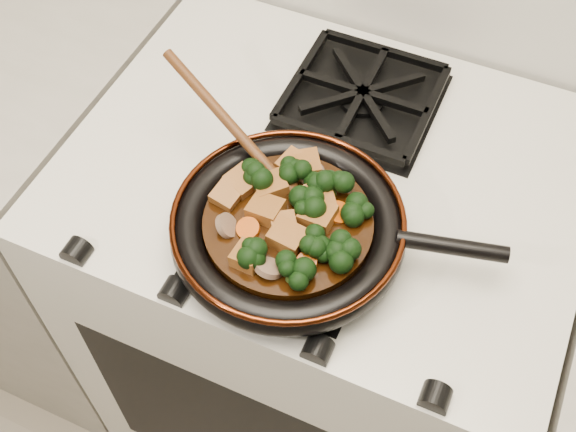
% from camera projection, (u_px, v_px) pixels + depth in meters
% --- Properties ---
extents(stove, '(0.76, 0.60, 0.90)m').
position_uv_depth(stove, '(318.00, 311.00, 1.43)').
color(stove, beige).
rests_on(stove, ground).
extents(burner_grate_front, '(0.23, 0.23, 0.03)m').
position_uv_depth(burner_grate_front, '(289.00, 233.00, 0.97)').
color(burner_grate_front, black).
rests_on(burner_grate_front, stove).
extents(burner_grate_back, '(0.23, 0.23, 0.03)m').
position_uv_depth(burner_grate_back, '(362.00, 97.00, 1.12)').
color(burner_grate_back, black).
rests_on(burner_grate_back, stove).
extents(skillet, '(0.43, 0.31, 0.05)m').
position_uv_depth(skillet, '(290.00, 228.00, 0.94)').
color(skillet, black).
rests_on(skillet, burner_grate_front).
extents(braising_sauce, '(0.22, 0.22, 0.02)m').
position_uv_depth(braising_sauce, '(288.00, 225.00, 0.94)').
color(braising_sauce, black).
rests_on(braising_sauce, skillet).
extents(tofu_cube_0, '(0.05, 0.04, 0.03)m').
position_uv_depth(tofu_cube_0, '(287.00, 238.00, 0.91)').
color(tofu_cube_0, brown).
rests_on(tofu_cube_0, braising_sauce).
extents(tofu_cube_1, '(0.05, 0.05, 0.03)m').
position_uv_depth(tofu_cube_1, '(293.00, 165.00, 0.97)').
color(tofu_cube_1, brown).
rests_on(tofu_cube_1, braising_sauce).
extents(tofu_cube_2, '(0.05, 0.04, 0.02)m').
position_uv_depth(tofu_cube_2, '(318.00, 216.00, 0.93)').
color(tofu_cube_2, brown).
rests_on(tofu_cube_2, braising_sauce).
extents(tofu_cube_3, '(0.05, 0.05, 0.03)m').
position_uv_depth(tofu_cube_3, '(283.00, 227.00, 0.92)').
color(tofu_cube_3, brown).
rests_on(tofu_cube_3, braising_sauce).
extents(tofu_cube_4, '(0.05, 0.05, 0.03)m').
position_uv_depth(tofu_cube_4, '(242.00, 182.00, 0.96)').
color(tofu_cube_4, brown).
rests_on(tofu_cube_4, braising_sauce).
extents(tofu_cube_5, '(0.04, 0.04, 0.03)m').
position_uv_depth(tofu_cube_5, '(227.00, 196.00, 0.95)').
color(tofu_cube_5, brown).
rests_on(tofu_cube_5, braising_sauce).
extents(tofu_cube_6, '(0.06, 0.06, 0.03)m').
position_uv_depth(tofu_cube_6, '(270.00, 187.00, 0.95)').
color(tofu_cube_6, brown).
rests_on(tofu_cube_6, braising_sauce).
extents(tofu_cube_7, '(0.04, 0.04, 0.03)m').
position_uv_depth(tofu_cube_7, '(247.00, 256.00, 0.89)').
color(tofu_cube_7, brown).
rests_on(tofu_cube_7, braising_sauce).
extents(tofu_cube_8, '(0.06, 0.06, 0.03)m').
position_uv_depth(tofu_cube_8, '(304.00, 166.00, 0.97)').
color(tofu_cube_8, brown).
rests_on(tofu_cube_8, braising_sauce).
extents(tofu_cube_9, '(0.05, 0.05, 0.03)m').
position_uv_depth(tofu_cube_9, '(312.00, 199.00, 0.94)').
color(tofu_cube_9, brown).
rests_on(tofu_cube_9, braising_sauce).
extents(tofu_cube_10, '(0.05, 0.04, 0.03)m').
position_uv_depth(tofu_cube_10, '(266.00, 210.00, 0.93)').
color(tofu_cube_10, brown).
rests_on(tofu_cube_10, braising_sauce).
extents(tofu_cube_11, '(0.06, 0.06, 0.03)m').
position_uv_depth(tofu_cube_11, '(317.00, 201.00, 0.94)').
color(tofu_cube_11, brown).
rests_on(tofu_cube_11, braising_sauce).
extents(broccoli_floret_0, '(0.07, 0.07, 0.06)m').
position_uv_depth(broccoli_floret_0, '(308.00, 207.00, 0.93)').
color(broccoli_floret_0, black).
rests_on(broccoli_floret_0, braising_sauce).
extents(broccoli_floret_1, '(0.07, 0.06, 0.05)m').
position_uv_depth(broccoli_floret_1, '(296.00, 174.00, 0.96)').
color(broccoli_floret_1, black).
rests_on(broccoli_floret_1, braising_sauce).
extents(broccoli_floret_2, '(0.08, 0.08, 0.07)m').
position_uv_depth(broccoli_floret_2, '(291.00, 274.00, 0.87)').
color(broccoli_floret_2, black).
rests_on(broccoli_floret_2, braising_sauce).
extents(broccoli_floret_3, '(0.07, 0.08, 0.06)m').
position_uv_depth(broccoli_floret_3, '(359.00, 211.00, 0.93)').
color(broccoli_floret_3, black).
rests_on(broccoli_floret_3, braising_sauce).
extents(broccoli_floret_4, '(0.07, 0.07, 0.08)m').
position_uv_depth(broccoli_floret_4, '(343.00, 255.00, 0.88)').
color(broccoli_floret_4, black).
rests_on(broccoli_floret_4, braising_sauce).
extents(broccoli_floret_5, '(0.08, 0.08, 0.05)m').
position_uv_depth(broccoli_floret_5, '(322.00, 186.00, 0.95)').
color(broccoli_floret_5, black).
rests_on(broccoli_floret_5, braising_sauce).
extents(broccoli_floret_6, '(0.07, 0.08, 0.07)m').
position_uv_depth(broccoli_floret_6, '(256.00, 178.00, 0.96)').
color(broccoli_floret_6, black).
rests_on(broccoli_floret_6, braising_sauce).
extents(broccoli_floret_7, '(0.08, 0.08, 0.05)m').
position_uv_depth(broccoli_floret_7, '(321.00, 245.00, 0.90)').
color(broccoli_floret_7, black).
rests_on(broccoli_floret_7, braising_sauce).
extents(broccoli_floret_8, '(0.08, 0.08, 0.07)m').
position_uv_depth(broccoli_floret_8, '(332.00, 187.00, 0.95)').
color(broccoli_floret_8, black).
rests_on(broccoli_floret_8, braising_sauce).
extents(broccoli_floret_9, '(0.09, 0.09, 0.07)m').
position_uv_depth(broccoli_floret_9, '(251.00, 254.00, 0.89)').
color(broccoli_floret_9, black).
rests_on(broccoli_floret_9, braising_sauce).
extents(carrot_coin_0, '(0.03, 0.03, 0.02)m').
position_uv_depth(carrot_coin_0, '(299.00, 270.00, 0.88)').
color(carrot_coin_0, '#B34004').
rests_on(carrot_coin_0, braising_sauce).
extents(carrot_coin_1, '(0.03, 0.03, 0.01)m').
position_uv_depth(carrot_coin_1, '(323.00, 196.00, 0.95)').
color(carrot_coin_1, '#B34004').
rests_on(carrot_coin_1, braising_sauce).
extents(carrot_coin_2, '(0.03, 0.03, 0.02)m').
position_uv_depth(carrot_coin_2, '(307.00, 262.00, 0.89)').
color(carrot_coin_2, '#B34004').
rests_on(carrot_coin_2, braising_sauce).
extents(carrot_coin_3, '(0.03, 0.03, 0.02)m').
position_uv_depth(carrot_coin_3, '(248.00, 228.00, 0.92)').
color(carrot_coin_3, '#B34004').
rests_on(carrot_coin_3, braising_sauce).
extents(carrot_coin_4, '(0.03, 0.03, 0.02)m').
position_uv_depth(carrot_coin_4, '(338.00, 213.00, 0.93)').
color(carrot_coin_4, '#B34004').
rests_on(carrot_coin_4, braising_sauce).
extents(mushroom_slice_0, '(0.04, 0.04, 0.03)m').
position_uv_depth(mushroom_slice_0, '(227.00, 226.00, 0.92)').
color(mushroom_slice_0, brown).
rests_on(mushroom_slice_0, braising_sauce).
extents(mushroom_slice_1, '(0.04, 0.04, 0.02)m').
position_uv_depth(mushroom_slice_1, '(269.00, 268.00, 0.88)').
color(mushroom_slice_1, brown).
rests_on(mushroom_slice_1, braising_sauce).
extents(mushroom_slice_2, '(0.04, 0.03, 0.03)m').
position_uv_depth(mushroom_slice_2, '(312.00, 174.00, 0.97)').
color(mushroom_slice_2, brown).
rests_on(mushroom_slice_2, braising_sauce).
extents(mushroom_slice_3, '(0.04, 0.04, 0.03)m').
position_uv_depth(mushroom_slice_3, '(310.00, 174.00, 0.97)').
color(mushroom_slice_3, brown).
rests_on(mushroom_slice_3, braising_sauce).
extents(wooden_spoon, '(0.15, 0.08, 0.24)m').
position_uv_depth(wooden_spoon, '(247.00, 143.00, 0.97)').
color(wooden_spoon, '#4C2810').
rests_on(wooden_spoon, braising_sauce).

